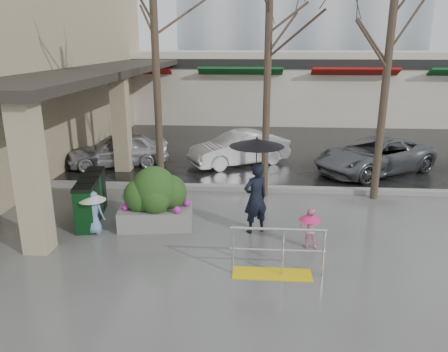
# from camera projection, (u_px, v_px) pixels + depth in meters

# --- Properties ---
(ground) EXTENTS (120.00, 120.00, 0.00)m
(ground) POSITION_uv_depth(u_px,v_px,m) (214.00, 246.00, 10.09)
(ground) COLOR #51514F
(ground) RESTS_ON ground
(street_asphalt) EXTENTS (120.00, 36.00, 0.01)m
(street_asphalt) POSITION_uv_depth(u_px,v_px,m) (244.00, 108.00, 31.06)
(street_asphalt) COLOR black
(street_asphalt) RESTS_ON ground
(curb) EXTENTS (120.00, 0.30, 0.15)m
(curb) POSITION_uv_depth(u_px,v_px,m) (226.00, 188.00, 13.89)
(curb) COLOR gray
(curb) RESTS_ON ground
(near_building) EXTENTS (6.00, 18.00, 8.00)m
(near_building) POSITION_uv_depth(u_px,v_px,m) (6.00, 56.00, 17.19)
(near_building) COLOR tan
(near_building) RESTS_ON ground
(canopy_slab) EXTENTS (2.80, 18.00, 0.25)m
(canopy_slab) POSITION_uv_depth(u_px,v_px,m) (111.00, 66.00, 17.00)
(canopy_slab) COLOR #2D2823
(canopy_slab) RESTS_ON pillar_front
(pillar_front) EXTENTS (0.55, 0.55, 3.50)m
(pillar_front) POSITION_uv_depth(u_px,v_px,m) (31.00, 176.00, 9.38)
(pillar_front) COLOR tan
(pillar_front) RESTS_ON ground
(pillar_back) EXTENTS (0.55, 0.55, 3.50)m
(pillar_back) POSITION_uv_depth(u_px,v_px,m) (121.00, 123.00, 15.58)
(pillar_back) COLOR tan
(pillar_back) RESTS_ON ground
(storefront_row) EXTENTS (34.00, 6.74, 4.00)m
(storefront_row) POSITION_uv_depth(u_px,v_px,m) (275.00, 85.00, 26.48)
(storefront_row) COLOR beige
(storefront_row) RESTS_ON ground
(handrail) EXTENTS (1.90, 0.50, 1.03)m
(handrail) POSITION_uv_depth(u_px,v_px,m) (276.00, 258.00, 8.74)
(handrail) COLOR yellow
(handrail) RESTS_ON ground
(tree_west) EXTENTS (3.20, 3.20, 6.80)m
(tree_west) POSITION_uv_depth(u_px,v_px,m) (154.00, 21.00, 12.18)
(tree_west) COLOR #382B21
(tree_west) RESTS_ON ground
(tree_midwest) EXTENTS (3.20, 3.20, 7.00)m
(tree_midwest) POSITION_uv_depth(u_px,v_px,m) (269.00, 15.00, 11.90)
(tree_midwest) COLOR #382B21
(tree_midwest) RESTS_ON ground
(tree_mideast) EXTENTS (3.20, 3.20, 6.50)m
(tree_mideast) POSITION_uv_depth(u_px,v_px,m) (391.00, 29.00, 11.78)
(tree_mideast) COLOR #382B21
(tree_mideast) RESTS_ON ground
(woman) EXTENTS (1.31, 1.31, 2.40)m
(woman) POSITION_uv_depth(u_px,v_px,m) (256.00, 177.00, 10.44)
(woman) COLOR black
(woman) RESTS_ON ground
(child_pink) EXTENTS (0.51, 0.51, 0.93)m
(child_pink) POSITION_uv_depth(u_px,v_px,m) (309.00, 225.00, 9.92)
(child_pink) COLOR #FF9BC4
(child_pink) RESTS_ON ground
(child_blue) EXTENTS (0.66, 0.66, 1.08)m
(child_blue) POSITION_uv_depth(u_px,v_px,m) (93.00, 208.00, 10.59)
(child_blue) COLOR #6B8CBE
(child_blue) RESTS_ON ground
(planter) EXTENTS (1.93, 1.15, 1.60)m
(planter) POSITION_uv_depth(u_px,v_px,m) (156.00, 199.00, 10.93)
(planter) COLOR slate
(planter) RESTS_ON ground
(news_boxes) EXTENTS (0.83, 2.15, 1.17)m
(news_boxes) POSITION_uv_depth(u_px,v_px,m) (91.00, 198.00, 11.46)
(news_boxes) COLOR #0B3414
(news_boxes) RESTS_ON ground
(car_a) EXTENTS (3.98, 2.68, 1.26)m
(car_a) POSITION_uv_depth(u_px,v_px,m) (118.00, 150.00, 16.47)
(car_a) COLOR #BABAC0
(car_a) RESTS_ON ground
(car_b) EXTENTS (3.98, 3.05, 1.26)m
(car_b) POSITION_uv_depth(u_px,v_px,m) (239.00, 148.00, 16.64)
(car_b) COLOR silver
(car_b) RESTS_ON ground
(car_c) EXTENTS (4.95, 4.20, 1.26)m
(car_c) POSITION_uv_depth(u_px,v_px,m) (374.00, 155.00, 15.62)
(car_c) COLOR slate
(car_c) RESTS_ON ground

